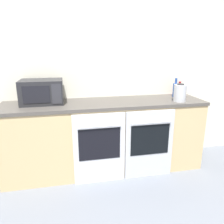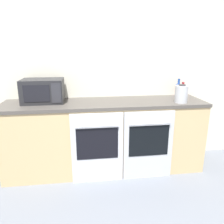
{
  "view_description": "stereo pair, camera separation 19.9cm",
  "coord_description": "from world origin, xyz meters",
  "views": [
    {
      "loc": [
        -0.46,
        -0.65,
        1.57
      ],
      "look_at": [
        0.09,
        2.01,
        0.8
      ],
      "focal_mm": 35.0,
      "sensor_mm": 36.0,
      "label": 1
    },
    {
      "loc": [
        -0.27,
        -0.68,
        1.57
      ],
      "look_at": [
        0.09,
        2.01,
        0.8
      ],
      "focal_mm": 35.0,
      "sensor_mm": 36.0,
      "label": 2
    }
  ],
  "objects": [
    {
      "name": "kettle",
      "position": [
        0.94,
        1.84,
        1.04
      ],
      "size": [
        0.16,
        0.16,
        0.23
      ],
      "color": "#B7BABF",
      "rests_on": "counter_back"
    },
    {
      "name": "oven_right",
      "position": [
        0.5,
        1.69,
        0.45
      ],
      "size": [
        0.61,
        0.06,
        0.88
      ],
      "color": "#B7BABF",
      "rests_on": "ground_plane"
    },
    {
      "name": "wall_back",
      "position": [
        0.0,
        2.34,
        1.3
      ],
      "size": [
        10.0,
        0.06,
        2.6
      ],
      "color": "silver",
      "rests_on": "ground_plane"
    },
    {
      "name": "bottle_blue",
      "position": [
        1.02,
        2.11,
        1.04
      ],
      "size": [
        0.07,
        0.07,
        0.26
      ],
      "color": "#234793",
      "rests_on": "counter_back"
    },
    {
      "name": "microwave",
      "position": [
        -0.76,
        2.08,
        1.08
      ],
      "size": [
        0.5,
        0.36,
        0.29
      ],
      "color": "#232326",
      "rests_on": "counter_back"
    },
    {
      "name": "counter_back",
      "position": [
        0.0,
        2.01,
        0.47
      ],
      "size": [
        2.57,
        0.63,
        0.94
      ],
      "color": "tan",
      "rests_on": "ground_plane"
    },
    {
      "name": "bottle_red",
      "position": [
        1.12,
        2.18,
        1.02
      ],
      "size": [
        0.08,
        0.08,
        0.2
      ],
      "color": "maroon",
      "rests_on": "counter_back"
    },
    {
      "name": "oven_left",
      "position": [
        -0.12,
        1.69,
        0.45
      ],
      "size": [
        0.61,
        0.06,
        0.88
      ],
      "color": "silver",
      "rests_on": "ground_plane"
    }
  ]
}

